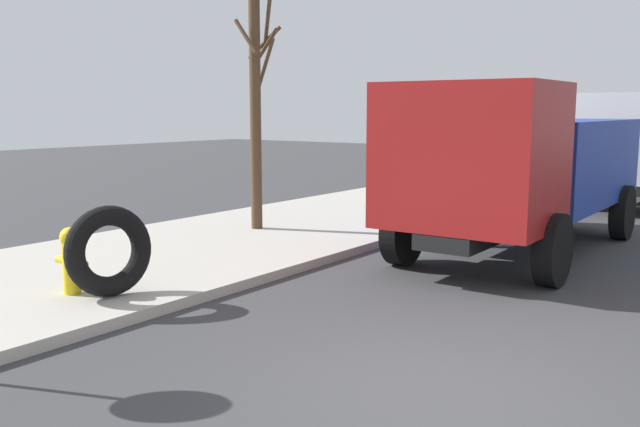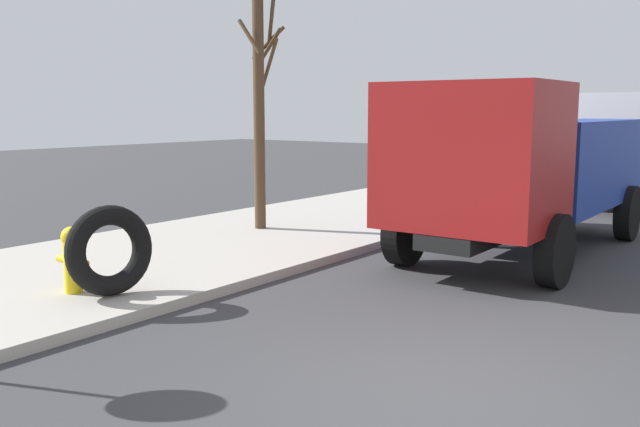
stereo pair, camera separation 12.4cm
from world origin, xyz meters
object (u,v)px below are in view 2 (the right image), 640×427
at_px(bare_tree, 260,102).
at_px(dump_truck_blue, 525,165).
at_px(fire_hydrant, 73,258).
at_px(loose_tire, 110,251).

bearing_deg(bare_tree, dump_truck_blue, -73.77).
height_order(dump_truck_blue, bare_tree, bare_tree).
bearing_deg(fire_hydrant, loose_tire, -68.54).
relative_size(loose_tire, dump_truck_blue, 0.17).
distance_m(fire_hydrant, dump_truck_blue, 7.79).
bearing_deg(loose_tire, fire_hydrant, 111.46).
relative_size(fire_hydrant, dump_truck_blue, 0.13).
xyz_separation_m(dump_truck_blue, bare_tree, (-1.46, 5.03, 1.14)).
height_order(fire_hydrant, loose_tire, loose_tire).
bearing_deg(dump_truck_blue, loose_tire, 154.90).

